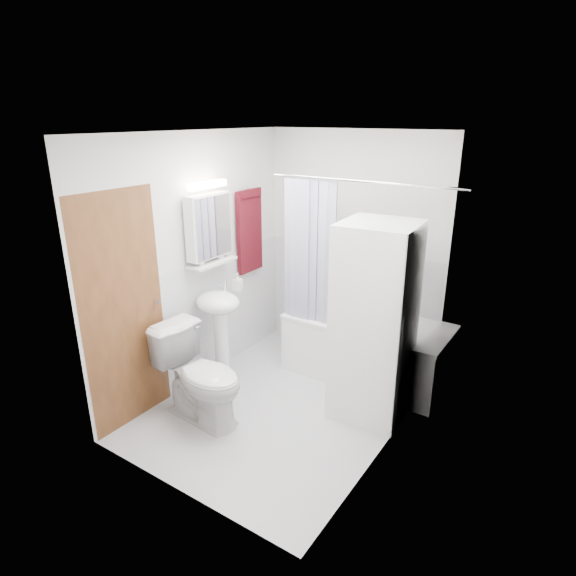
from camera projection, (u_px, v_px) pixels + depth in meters
The scene contains 20 objects.
floor at pixel (284, 405), 4.44m from camera, with size 2.60×2.60×0.00m, color #B7B6BB.
room_walls at pixel (283, 249), 3.93m from camera, with size 2.60×2.60×2.60m.
wainscot at pixel (301, 335), 4.47m from camera, with size 1.98×2.58×2.58m.
door at pixel (157, 302), 4.16m from camera, with size 0.05×2.00×2.00m.
bathtub at pixel (367, 345), 4.84m from camera, with size 1.60×0.76×0.61m.
tub_spout at pixel (402, 284), 4.80m from camera, with size 0.04×0.04×0.12m, color silver.
curtain_rod at pixel (362, 181), 4.03m from camera, with size 0.02×0.02×1.78m, color silver.
shower_curtain at pixel (308, 258), 4.55m from camera, with size 0.55×0.02×1.45m.
sink at pixel (219, 317), 4.60m from camera, with size 0.44×0.37×1.04m.
medicine_cabinet at pixel (209, 225), 4.46m from camera, with size 0.13×0.50×0.71m.
shelf at pixel (212, 262), 4.57m from camera, with size 0.18×0.54×0.03m, color silver.
shower_caddy at pixel (409, 264), 4.69m from camera, with size 0.22×0.06×0.02m, color silver.
towel at pixel (249, 230), 5.04m from camera, with size 0.07×0.37×0.89m.
washer_dryer at pixel (374, 322), 4.08m from camera, with size 0.66×0.66×1.73m.
toilet at pixel (201, 376), 4.13m from camera, with size 0.47×0.83×0.82m, color white.
soap_pump at pixel (238, 286), 4.68m from camera, with size 0.08×0.17×0.08m, color gray.
shelf_bottle at pixel (201, 261), 4.44m from camera, with size 0.07×0.18×0.07m, color gray.
shelf_cup at pixel (220, 253), 4.65m from camera, with size 0.10×0.09×0.10m, color gray.
shampoo_a at pixel (382, 252), 4.81m from camera, with size 0.13×0.17×0.13m, color gray.
shampoo_b at pixel (393, 257), 4.76m from camera, with size 0.08×0.21×0.08m, color #234B8F.
Camera 1 is at (2.14, -3.15, 2.53)m, focal length 30.00 mm.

